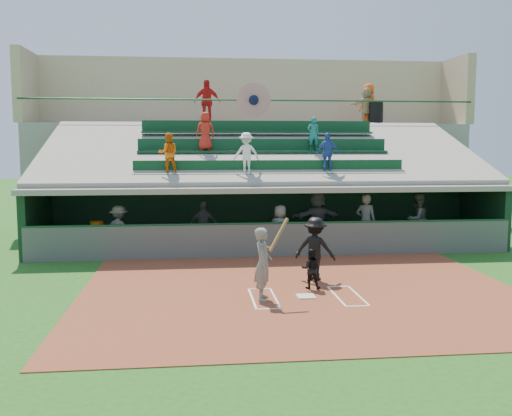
{
  "coord_description": "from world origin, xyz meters",
  "views": [
    {
      "loc": [
        -2.66,
        -13.21,
        3.7
      ],
      "look_at": [
        -0.83,
        3.5,
        1.8
      ],
      "focal_mm": 40.0,
      "sensor_mm": 36.0,
      "label": 1
    }
  ],
  "objects": [
    {
      "name": "ground",
      "position": [
        0.0,
        0.0,
        0.0
      ],
      "size": [
        100.0,
        100.0,
        0.0
      ],
      "primitive_type": "plane",
      "color": "#1C4F16",
      "rests_on": "ground"
    },
    {
      "name": "concourse_staff_a",
      "position": [
        -2.02,
        12.71,
        5.58
      ],
      "size": [
        1.16,
        0.53,
        1.95
      ],
      "primitive_type": "imported",
      "rotation": [
        0.0,
        0.0,
        3.19
      ],
      "color": "red",
      "rests_on": "concourse_slab"
    },
    {
      "name": "batter_at_plate",
      "position": [
        -1.05,
        -0.12,
        0.89
      ],
      "size": [
        0.89,
        0.77,
        1.95
      ],
      "color": "#5C5F5A",
      "rests_on": "dirt_slab"
    },
    {
      "name": "trash_bin",
      "position": [
        5.77,
        12.74,
        5.1
      ],
      "size": [
        0.67,
        0.67,
        1.0
      ],
      "primitive_type": "cylinder",
      "color": "black",
      "rests_on": "concourse_slab"
    },
    {
      "name": "dirt_slab",
      "position": [
        0.0,
        0.5,
        0.01
      ],
      "size": [
        11.0,
        9.0,
        0.02
      ],
      "primitive_type": "cube",
      "color": "brown",
      "rests_on": "ground"
    },
    {
      "name": "dugout_player_a",
      "position": [
        -5.14,
        5.84,
        0.86
      ],
      "size": [
        1.21,
        0.99,
        1.63
      ],
      "primitive_type": "imported",
      "rotation": [
        0.0,
        0.0,
        2.71
      ],
      "color": "#585B56",
      "rests_on": "dugout_floor"
    },
    {
      "name": "white_table",
      "position": [
        -5.95,
        6.23,
        0.37
      ],
      "size": [
        0.9,
        0.79,
        0.65
      ],
      "primitive_type": "cube",
      "rotation": [
        0.0,
        0.0,
        0.37
      ],
      "color": "silver",
      "rests_on": "dugout_floor"
    },
    {
      "name": "batters_box_chalk",
      "position": [
        0.0,
        0.0,
        0.02
      ],
      "size": [
        2.65,
        1.85,
        0.01
      ],
      "color": "silver",
      "rests_on": "dirt_slab"
    },
    {
      "name": "grandstand",
      "position": [
        -0.01,
        10.51,
        2.26
      ],
      "size": [
        20.4,
        10.4,
        7.8
      ],
      "color": "#525751",
      "rests_on": "ground"
    },
    {
      "name": "concourse_staff_b",
      "position": [
        5.54,
        13.14,
        5.55
      ],
      "size": [
        1.1,
        0.94,
        1.9
      ],
      "primitive_type": "imported",
      "rotation": [
        0.0,
        0.0,
        3.57
      ],
      "color": "#ED4E0D",
      "rests_on": "concourse_slab"
    },
    {
      "name": "dugout_bench",
      "position": [
        -0.09,
        7.87,
        0.26
      ],
      "size": [
        14.85,
        2.24,
        0.45
      ],
      "primitive_type": "cube",
      "rotation": [
        0.0,
        0.0,
        -0.12
      ],
      "color": "olive",
      "rests_on": "dugout_floor"
    },
    {
      "name": "dugout_player_b",
      "position": [
        -2.33,
        6.74,
        0.86
      ],
      "size": [
        0.99,
        0.46,
        1.64
      ],
      "primitive_type": "imported",
      "rotation": [
        0.0,
        0.0,
        3.08
      ],
      "color": "#545651",
      "rests_on": "dugout_floor"
    },
    {
      "name": "concourse_slab",
      "position": [
        0.0,
        13.5,
        2.3
      ],
      "size": [
        20.0,
        3.0,
        4.6
      ],
      "primitive_type": "cube",
      "color": "gray",
      "rests_on": "ground"
    },
    {
      "name": "dugout_player_c",
      "position": [
        0.2,
        5.42,
        0.86
      ],
      "size": [
        0.95,
        0.81,
        1.64
      ],
      "primitive_type": "imported",
      "rotation": [
        0.0,
        0.0,
        2.71
      ],
      "color": "#545752",
      "rests_on": "dugout_floor"
    },
    {
      "name": "dugout_floor",
      "position": [
        0.0,
        6.75,
        0.02
      ],
      "size": [
        16.0,
        3.5,
        0.04
      ],
      "primitive_type": "cube",
      "color": "gray",
      "rests_on": "ground"
    },
    {
      "name": "water_cooler",
      "position": [
        -5.92,
        6.24,
        0.9
      ],
      "size": [
        0.42,
        0.42,
        0.42
      ],
      "primitive_type": "cylinder",
      "color": "orange",
      "rests_on": "white_table"
    },
    {
      "name": "dugout_player_f",
      "position": [
        5.37,
        6.44,
        0.98
      ],
      "size": [
        1.12,
        1.01,
        1.87
      ],
      "primitive_type": "imported",
      "rotation": [
        0.0,
        0.0,
        3.55
      ],
      "color": "#555752",
      "rests_on": "dugout_floor"
    },
    {
      "name": "concourse_staff_c",
      "position": [
        5.34,
        12.86,
        5.45
      ],
      "size": [
        1.65,
        1.05,
        1.7
      ],
      "primitive_type": "imported",
      "rotation": [
        0.0,
        0.0,
        3.52
      ],
      "color": "tan",
      "rests_on": "concourse_slab"
    },
    {
      "name": "home_umpire",
      "position": [
        0.59,
        1.73,
        0.87
      ],
      "size": [
        1.26,
        1.02,
        1.71
      ],
      "primitive_type": "imported",
      "rotation": [
        0.0,
        0.0,
        2.73
      ],
      "color": "black",
      "rests_on": "dirt_slab"
    },
    {
      "name": "catcher",
      "position": [
        0.28,
        0.8,
        0.53
      ],
      "size": [
        0.56,
        0.48,
        1.02
      ],
      "primitive_type": "imported",
      "rotation": [
        0.0,
        0.0,
        2.94
      ],
      "color": "black",
      "rests_on": "dirt_slab"
    },
    {
      "name": "home_plate",
      "position": [
        0.0,
        0.0,
        0.04
      ],
      "size": [
        0.43,
        0.43,
        0.03
      ],
      "primitive_type": "cube",
      "color": "silver",
      "rests_on": "dirt_slab"
    },
    {
      "name": "dugout_player_d",
      "position": [
        1.76,
        6.8,
        1.02
      ],
      "size": [
        1.89,
        0.84,
        1.97
      ],
      "primitive_type": "imported",
      "rotation": [
        0.0,
        0.0,
        3.29
      ],
      "color": "#5E625C",
      "rests_on": "dugout_floor"
    },
    {
      "name": "dugout_player_e",
      "position": [
        3.31,
        6.01,
        1.0
      ],
      "size": [
        0.84,
        0.74,
        1.92
      ],
      "primitive_type": "imported",
      "rotation": [
        0.0,
        0.0,
        2.65
      ],
      "color": "#62645E",
      "rests_on": "dugout_floor"
    }
  ]
}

